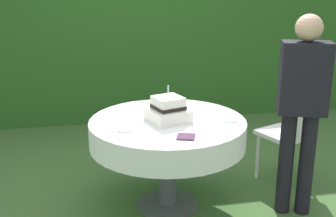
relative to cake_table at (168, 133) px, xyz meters
name	(u,v)px	position (x,y,z in m)	size (l,w,h in m)	color
ground_plane	(168,205)	(0.00, 0.00, -0.65)	(20.00, 20.00, 0.00)	#3D602D
foliage_hedge	(131,22)	(0.00, 2.48, 0.65)	(6.50, 0.46, 2.60)	#28561E
cake_table	(168,133)	(0.00, 0.00, 0.00)	(1.25, 1.25, 0.76)	#4C4C51
wedding_cake	(169,110)	(0.01, -0.02, 0.20)	(0.37, 0.37, 0.29)	white
serving_plate_near	(231,120)	(0.49, -0.12, 0.12)	(0.12, 0.12, 0.01)	white
serving_plate_far	(125,129)	(-0.36, -0.17, 0.12)	(0.13, 0.13, 0.01)	white
serving_plate_left	(155,102)	(-0.01, 0.51, 0.12)	(0.13, 0.13, 0.01)	white
serving_plate_right	(140,109)	(-0.18, 0.31, 0.12)	(0.12, 0.12, 0.01)	white
napkin_stack	(186,137)	(0.05, -0.40, 0.12)	(0.13, 0.13, 0.01)	#4C2D47
garden_chair	(292,129)	(1.18, 0.17, -0.11)	(0.52, 0.52, 0.89)	white
standing_person	(302,103)	(0.99, -0.30, 0.28)	(0.41, 0.31, 1.60)	black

